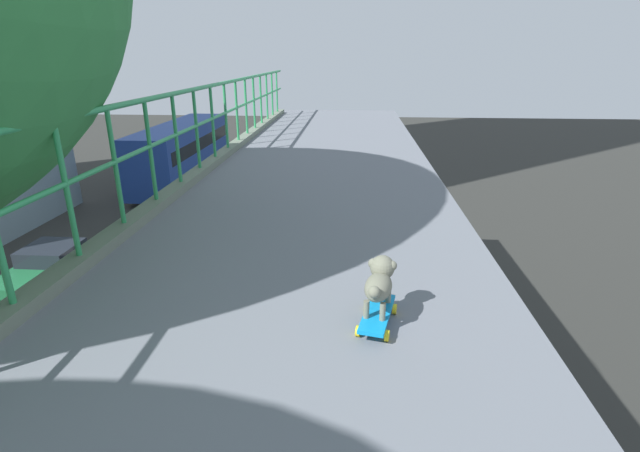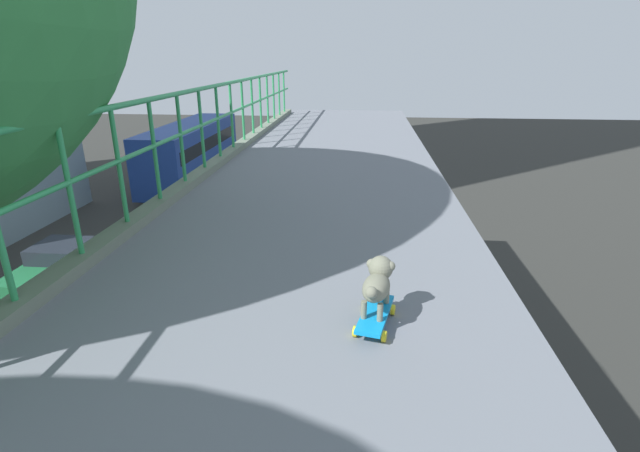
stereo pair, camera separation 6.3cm
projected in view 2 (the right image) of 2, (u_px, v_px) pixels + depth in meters
car_black_fifth at (85, 331)px, 11.87m from camera, size 1.79×4.06×1.33m
car_green_sixth at (59, 266)px, 15.59m from camera, size 1.99×3.81×1.32m
car_white_seventh at (187, 228)px, 18.89m from camera, size 1.88×3.96×1.35m
city_bus at (191, 150)px, 27.77m from camera, size 2.72×10.81×3.43m
toy_skateboard at (375, 315)px, 2.89m from camera, size 0.28×0.51×0.09m
small_dog at (378, 281)px, 2.88m from camera, size 0.23×0.42×0.31m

